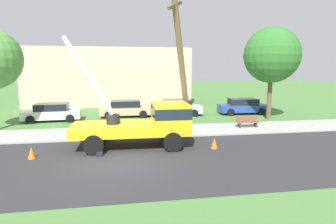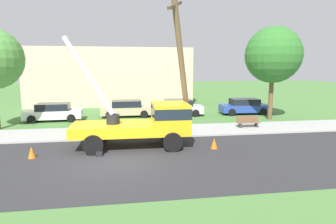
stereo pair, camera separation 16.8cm
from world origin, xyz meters
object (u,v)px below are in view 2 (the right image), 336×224
at_px(utility_truck, 146,121).
at_px(roadside_tree_near, 273,55).
at_px(park_bench, 248,122).
at_px(leaning_utility_pole, 182,65).
at_px(parked_sedan_blue, 244,106).
at_px(parked_sedan_silver, 178,107).
at_px(traffic_cone_behind, 32,152).
at_px(traffic_cone_ahead, 214,143).
at_px(parked_sedan_tan, 127,109).
at_px(parked_sedan_white, 54,112).

distance_m(utility_truck, roadside_tree_near, 13.09).
bearing_deg(park_bench, leaning_utility_pole, -154.61).
bearing_deg(leaning_utility_pole, parked_sedan_blue, 48.09).
height_order(utility_truck, park_bench, utility_truck).
height_order(parked_sedan_silver, roadside_tree_near, roadside_tree_near).
bearing_deg(traffic_cone_behind, traffic_cone_ahead, 1.36).
height_order(parked_sedan_blue, park_bench, parked_sedan_blue).
distance_m(utility_truck, parked_sedan_tan, 9.69).
xyz_separation_m(parked_sedan_white, parked_sedan_blue, (16.59, 0.87, 0.00)).
height_order(parked_sedan_blue, roadside_tree_near, roadside_tree_near).
bearing_deg(parked_sedan_tan, parked_sedan_white, -169.25).
relative_size(traffic_cone_ahead, park_bench, 0.35).
relative_size(parked_sedan_blue, park_bench, 2.80).
bearing_deg(parked_sedan_white, parked_sedan_blue, 3.01).
xyz_separation_m(traffic_cone_behind, parked_sedan_white, (-1.27, 9.76, 0.43)).
height_order(traffic_cone_behind, parked_sedan_blue, parked_sedan_blue).
xyz_separation_m(parked_sedan_blue, park_bench, (-2.33, -5.99, -0.25)).
distance_m(traffic_cone_behind, parked_sedan_blue, 18.66).
xyz_separation_m(parked_sedan_white, roadside_tree_near, (17.57, -2.04, 4.53)).
height_order(traffic_cone_ahead, parked_sedan_white, parked_sedan_white).
distance_m(leaning_utility_pole, traffic_cone_behind, 8.98).
bearing_deg(parked_sedan_silver, traffic_cone_ahead, -90.32).
bearing_deg(roadside_tree_near, parked_sedan_blue, 108.55).
relative_size(parked_sedan_tan, parked_sedan_silver, 0.97).
distance_m(traffic_cone_behind, roadside_tree_near, 18.71).
bearing_deg(parked_sedan_blue, parked_sedan_silver, 177.90).
bearing_deg(parked_sedan_silver, roadside_tree_near, -23.69).
bearing_deg(park_bench, parked_sedan_blue, 68.75).
relative_size(traffic_cone_ahead, parked_sedan_white, 0.13).
bearing_deg(utility_truck, traffic_cone_behind, -167.34).
bearing_deg(parked_sedan_silver, parked_sedan_white, -173.99).
relative_size(parked_sedan_white, parked_sedan_tan, 1.01).
relative_size(traffic_cone_behind, park_bench, 0.35).
bearing_deg(roadside_tree_near, traffic_cone_behind, -154.65).
bearing_deg(parked_sedan_white, parked_sedan_tan, 10.75).
relative_size(traffic_cone_ahead, parked_sedan_silver, 0.12).
relative_size(parked_sedan_white, park_bench, 2.80).
height_order(leaning_utility_pole, parked_sedan_blue, leaning_utility_pole).
relative_size(leaning_utility_pole, roadside_tree_near, 1.14).
bearing_deg(utility_truck, parked_sedan_tan, 96.00).
distance_m(parked_sedan_tan, parked_sedan_blue, 10.75).
height_order(traffic_cone_ahead, parked_sedan_silver, parked_sedan_silver).
xyz_separation_m(parked_sedan_tan, parked_sedan_silver, (4.58, -0.01, 0.00)).
relative_size(parked_sedan_tan, parked_sedan_blue, 0.99).
relative_size(utility_truck, roadside_tree_near, 0.90).
bearing_deg(roadside_tree_near, parked_sedan_tan, 164.97).
xyz_separation_m(utility_truck, traffic_cone_ahead, (3.51, -1.04, -1.13)).
xyz_separation_m(parked_sedan_tan, park_bench, (8.42, -6.22, -0.25)).
distance_m(utility_truck, park_bench, 8.21).
xyz_separation_m(leaning_utility_pole, parked_sedan_blue, (7.63, 8.50, -3.67)).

